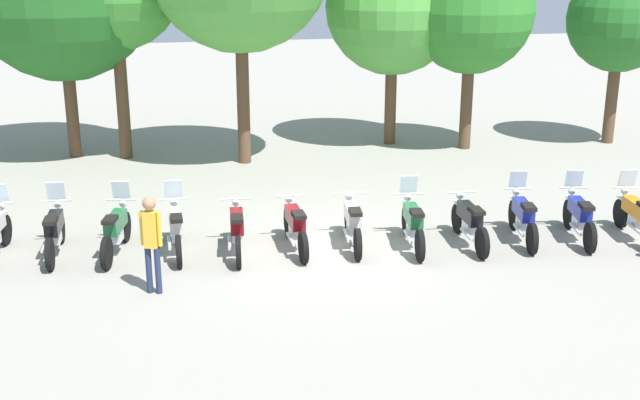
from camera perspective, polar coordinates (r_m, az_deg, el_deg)
The scene contains 16 objects.
ground_plane at distance 16.48m, azimuth 0.37°, elevation -3.50°, with size 80.00×80.00×0.00m, color gray.
motorcycle_1 at distance 16.85m, azimuth -18.41°, elevation -2.08°, with size 0.62×2.19×1.37m.
motorcycle_2 at distance 16.56m, azimuth -14.35°, elevation -2.06°, with size 0.76×2.16×1.37m.
motorcycle_3 at distance 16.38m, azimuth -10.23°, elevation -1.99°, with size 0.62×2.19×1.37m.
motorcycle_4 at distance 16.18m, azimuth -5.95°, elevation -2.09°, with size 0.62×2.19×0.99m.
motorcycle_5 at distance 16.32m, azimuth -1.79°, elevation -1.83°, with size 0.62×2.19×0.99m.
motorcycle_6 at distance 16.51m, azimuth 2.34°, elevation -1.61°, with size 0.66×2.18×0.99m.
motorcycle_7 at distance 16.55m, azimuth 6.63°, elevation -1.62°, with size 0.68×2.18×1.37m.
motorcycle_8 at distance 16.85m, azimuth 10.61°, elevation -1.51°, with size 0.62×2.19×0.99m.
motorcycle_9 at distance 17.34m, azimuth 14.26°, elevation -1.16°, with size 0.76×2.16×1.37m.
motorcycle_10 at distance 17.73m, azimuth 18.01°, elevation -1.08°, with size 0.79×2.15×1.37m.
motorcycle_11 at distance 18.17m, azimuth 21.62°, elevation -1.03°, with size 0.70×2.18×1.37m.
person_1 at distance 14.34m, azimuth -11.95°, elevation -2.58°, with size 0.40×0.31×1.80m.
tree_4 at distance 24.99m, azimuth 5.23°, elevation 13.54°, with size 4.12×4.12×6.31m.
tree_5 at distance 24.67m, azimuth 10.76°, elevation 13.07°, with size 3.71×3.71×6.02m.
tree_6 at distance 26.69m, azimuth 20.63°, elevation 11.93°, with size 3.22×3.22×5.48m.
Camera 1 is at (-3.41, -15.02, 5.87)m, focal length 44.86 mm.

